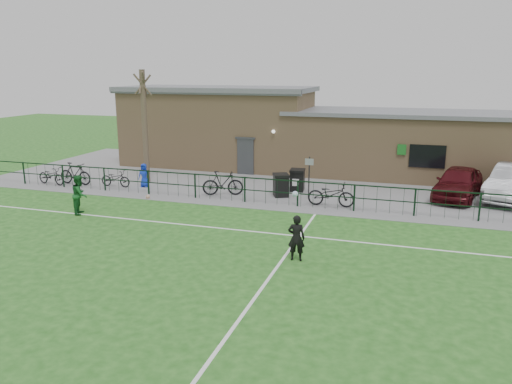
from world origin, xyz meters
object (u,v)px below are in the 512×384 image
(bicycle_d, at_px, (223,183))
(spectator_child, at_px, (144,175))
(bicycle_b, at_px, (75,174))
(bare_tree, at_px, (145,127))
(car_maroon, at_px, (458,183))
(ball_ground, at_px, (148,197))
(bicycle_c, at_px, (116,178))
(wheelie_bin_left, at_px, (297,181))
(bicycle_a, at_px, (51,176))
(sign_post, at_px, (309,178))
(bicycle_e, at_px, (331,194))
(wheelie_bin_right, at_px, (281,186))
(outfield_player, at_px, (80,194))

(bicycle_d, bearing_deg, spectator_child, 64.65)
(bicycle_b, relative_size, bicycle_d, 0.98)
(bare_tree, xyz_separation_m, car_maroon, (15.92, 1.23, -2.23))
(car_maroon, bearing_deg, ball_ground, -147.73)
(bicycle_c, bearing_deg, wheelie_bin_left, -77.63)
(car_maroon, xyz_separation_m, bicycle_a, (-20.44, -3.41, -0.28))
(sign_post, bearing_deg, ball_ground, -161.98)
(wheelie_bin_left, distance_m, bicycle_e, 3.22)
(wheelie_bin_right, height_order, bicycle_b, bicycle_b)
(bicycle_b, height_order, bicycle_e, bicycle_b)
(bicycle_d, bearing_deg, wheelie_bin_left, -77.91)
(wheelie_bin_left, distance_m, bicycle_d, 3.82)
(bare_tree, relative_size, spectator_child, 4.88)
(bicycle_e, bearing_deg, car_maroon, -60.05)
(ball_ground, bearing_deg, spectator_child, 123.43)
(wheelie_bin_left, relative_size, car_maroon, 0.23)
(bicycle_b, height_order, bicycle_d, bicycle_d)
(wheelie_bin_right, xyz_separation_m, bicycle_c, (-8.77, -0.66, -0.07))
(wheelie_bin_right, bearing_deg, bicycle_e, -47.60)
(bicycle_d, distance_m, outfield_player, 6.65)
(bicycle_e, xyz_separation_m, ball_ground, (-8.53, -1.25, -0.47))
(car_maroon, distance_m, bicycle_d, 11.22)
(bicycle_e, bearing_deg, spectator_child, 84.34)
(car_maroon, distance_m, ball_ground, 14.76)
(bicycle_b, bearing_deg, ball_ground, -103.09)
(wheelie_bin_right, distance_m, sign_post, 1.45)
(wheelie_bin_left, bearing_deg, outfield_player, -145.47)
(bicycle_c, relative_size, bicycle_d, 0.84)
(bicycle_e, bearing_deg, bicycle_a, 89.84)
(bicycle_b, distance_m, bicycle_c, 2.35)
(bare_tree, bearing_deg, bicycle_b, -151.22)
(wheelie_bin_right, relative_size, outfield_player, 0.61)
(spectator_child, bearing_deg, car_maroon, 0.87)
(car_maroon, bearing_deg, bicycle_c, -156.04)
(spectator_child, bearing_deg, bicycle_b, -178.65)
(wheelie_bin_left, bearing_deg, bare_tree, 176.54)
(bicycle_d, height_order, bicycle_e, bicycle_d)
(bicycle_e, height_order, outfield_player, outfield_player)
(bicycle_e, distance_m, outfield_player, 10.89)
(sign_post, bearing_deg, bicycle_d, -170.30)
(wheelie_bin_right, relative_size, car_maroon, 0.23)
(spectator_child, bearing_deg, wheelie_bin_left, 3.39)
(bicycle_c, relative_size, ball_ground, 8.64)
(sign_post, relative_size, car_maroon, 0.45)
(car_maroon, bearing_deg, wheelie_bin_left, -159.33)
(bare_tree, distance_m, ball_ground, 4.78)
(bicycle_e, relative_size, outfield_player, 1.24)
(bicycle_b, relative_size, bicycle_c, 1.17)
(bare_tree, distance_m, bicycle_e, 10.89)
(bicycle_b, height_order, outfield_player, outfield_player)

